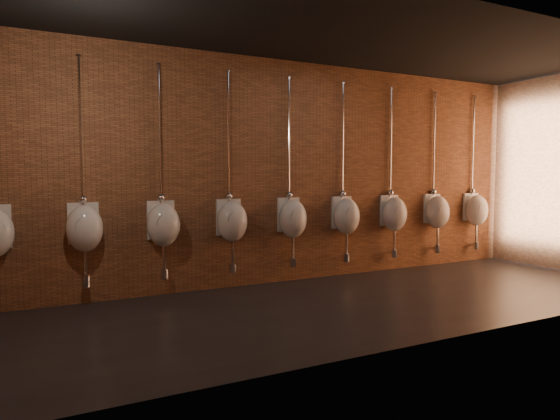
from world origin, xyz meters
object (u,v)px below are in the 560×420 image
(urinal_3, at_px, (232,221))
(urinal_5, at_px, (346,215))
(urinal_6, at_px, (394,213))
(urinal_7, at_px, (437,211))
(urinal_1, at_px, (85,227))
(urinal_4, at_px, (293,218))
(urinal_2, at_px, (163,224))
(urinal_8, at_px, (476,210))

(urinal_3, distance_m, urinal_5, 1.87)
(urinal_5, bearing_deg, urinal_6, 0.00)
(urinal_5, xyz_separation_m, urinal_7, (1.87, 0.00, 0.00))
(urinal_3, relative_size, urinal_7, 1.00)
(urinal_1, relative_size, urinal_4, 1.00)
(urinal_4, height_order, urinal_6, same)
(urinal_2, xyz_separation_m, urinal_3, (0.93, 0.00, 0.00))
(urinal_1, height_order, urinal_3, same)
(urinal_3, bearing_deg, urinal_8, 0.00)
(urinal_7, bearing_deg, urinal_2, 180.00)
(urinal_2, relative_size, urinal_8, 1.00)
(urinal_5, distance_m, urinal_7, 1.87)
(urinal_1, xyz_separation_m, urinal_2, (0.93, 0.00, 0.00))
(urinal_2, bearing_deg, urinal_8, 0.00)
(urinal_3, distance_m, urinal_8, 4.67)
(urinal_1, xyz_separation_m, urinal_4, (2.80, 0.00, 0.00))
(urinal_5, xyz_separation_m, urinal_8, (2.80, 0.00, 0.00))
(urinal_5, relative_size, urinal_7, 1.00)
(urinal_6, bearing_deg, urinal_4, 180.00)
(urinal_1, height_order, urinal_7, same)
(urinal_4, distance_m, urinal_7, 2.80)
(urinal_4, height_order, urinal_7, same)
(urinal_2, xyz_separation_m, urinal_8, (5.61, 0.00, 0.00))
(urinal_1, distance_m, urinal_3, 1.87)
(urinal_5, bearing_deg, urinal_1, 180.00)
(urinal_4, bearing_deg, urinal_6, 0.00)
(urinal_1, height_order, urinal_5, same)
(urinal_4, xyz_separation_m, urinal_7, (2.80, 0.00, 0.00))
(urinal_2, xyz_separation_m, urinal_6, (3.74, 0.00, 0.00))
(urinal_2, bearing_deg, urinal_5, 0.00)
(urinal_3, bearing_deg, urinal_6, 0.00)
(urinal_3, relative_size, urinal_5, 1.00)
(urinal_5, height_order, urinal_8, same)
(urinal_5, distance_m, urinal_8, 2.80)
(urinal_8, bearing_deg, urinal_2, 180.00)
(urinal_1, distance_m, urinal_5, 3.74)
(urinal_1, bearing_deg, urinal_3, 0.00)
(urinal_2, height_order, urinal_8, same)
(urinal_7, bearing_deg, urinal_4, 180.00)
(urinal_6, distance_m, urinal_7, 0.93)
(urinal_7, xyz_separation_m, urinal_8, (0.93, 0.00, 0.00))
(urinal_1, bearing_deg, urinal_2, 0.00)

